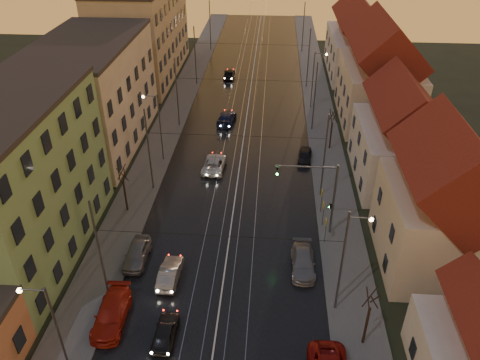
% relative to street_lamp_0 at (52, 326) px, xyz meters
% --- Properties ---
extents(road, '(16.00, 120.00, 0.04)m').
position_rel_street_lamp_0_xyz_m(road, '(9.10, 38.00, -4.87)').
color(road, black).
rests_on(road, ground).
extents(sidewalk_left, '(4.00, 120.00, 0.15)m').
position_rel_street_lamp_0_xyz_m(sidewalk_left, '(-0.90, 38.00, -4.81)').
color(sidewalk_left, '#4C4C4C').
rests_on(sidewalk_left, ground).
extents(sidewalk_right, '(4.00, 120.00, 0.15)m').
position_rel_street_lamp_0_xyz_m(sidewalk_right, '(19.10, 38.00, -4.81)').
color(sidewalk_right, '#4C4C4C').
rests_on(sidewalk_right, ground).
extents(tram_rail_0, '(0.06, 120.00, 0.03)m').
position_rel_street_lamp_0_xyz_m(tram_rail_0, '(6.90, 38.00, -4.83)').
color(tram_rail_0, gray).
rests_on(tram_rail_0, road).
extents(tram_rail_1, '(0.06, 120.00, 0.03)m').
position_rel_street_lamp_0_xyz_m(tram_rail_1, '(8.33, 38.00, -4.83)').
color(tram_rail_1, gray).
rests_on(tram_rail_1, road).
extents(tram_rail_2, '(0.06, 120.00, 0.03)m').
position_rel_street_lamp_0_xyz_m(tram_rail_2, '(9.87, 38.00, -4.83)').
color(tram_rail_2, gray).
rests_on(tram_rail_2, road).
extents(tram_rail_3, '(0.06, 120.00, 0.03)m').
position_rel_street_lamp_0_xyz_m(tram_rail_3, '(11.30, 38.00, -4.83)').
color(tram_rail_3, gray).
rests_on(tram_rail_3, road).
extents(apartment_left_1, '(10.00, 18.00, 13.00)m').
position_rel_street_lamp_0_xyz_m(apartment_left_1, '(-8.40, 12.00, 1.61)').
color(apartment_left_1, '#6D9C63').
rests_on(apartment_left_1, ground).
extents(apartment_left_2, '(10.00, 20.00, 12.00)m').
position_rel_street_lamp_0_xyz_m(apartment_left_2, '(-8.40, 32.00, 1.11)').
color(apartment_left_2, tan).
rests_on(apartment_left_2, ground).
extents(apartment_left_3, '(10.00, 24.00, 14.00)m').
position_rel_street_lamp_0_xyz_m(apartment_left_3, '(-8.40, 56.00, 2.11)').
color(apartment_left_3, '#9E8766').
rests_on(apartment_left_3, ground).
extents(house_right_1, '(8.67, 10.20, 10.80)m').
position_rel_street_lamp_0_xyz_m(house_right_1, '(26.10, 13.00, 0.56)').
color(house_right_1, beige).
rests_on(house_right_1, ground).
extents(house_right_2, '(9.18, 12.24, 9.20)m').
position_rel_street_lamp_0_xyz_m(house_right_2, '(26.10, 26.00, -0.24)').
color(house_right_2, beige).
rests_on(house_right_2, ground).
extents(house_right_3, '(9.18, 14.28, 11.50)m').
position_rel_street_lamp_0_xyz_m(house_right_3, '(26.10, 41.00, 0.92)').
color(house_right_3, beige).
rests_on(house_right_3, ground).
extents(house_right_4, '(9.18, 16.32, 10.00)m').
position_rel_street_lamp_0_xyz_m(house_right_4, '(26.10, 59.00, 0.16)').
color(house_right_4, beige).
rests_on(house_right_4, ground).
extents(catenary_pole_l_1, '(0.16, 0.16, 9.00)m').
position_rel_street_lamp_0_xyz_m(catenary_pole_l_1, '(0.50, 7.00, -0.39)').
color(catenary_pole_l_1, '#595B60').
rests_on(catenary_pole_l_1, ground).
extents(catenary_pole_r_1, '(0.16, 0.16, 9.00)m').
position_rel_street_lamp_0_xyz_m(catenary_pole_r_1, '(17.70, 7.00, -0.39)').
color(catenary_pole_r_1, '#595B60').
rests_on(catenary_pole_r_1, ground).
extents(catenary_pole_l_2, '(0.16, 0.16, 9.00)m').
position_rel_street_lamp_0_xyz_m(catenary_pole_l_2, '(0.50, 22.00, -0.39)').
color(catenary_pole_l_2, '#595B60').
rests_on(catenary_pole_l_2, ground).
extents(catenary_pole_r_2, '(0.16, 0.16, 9.00)m').
position_rel_street_lamp_0_xyz_m(catenary_pole_r_2, '(17.70, 22.00, -0.39)').
color(catenary_pole_r_2, '#595B60').
rests_on(catenary_pole_r_2, ground).
extents(catenary_pole_l_3, '(0.16, 0.16, 9.00)m').
position_rel_street_lamp_0_xyz_m(catenary_pole_l_3, '(0.50, 37.00, -0.39)').
color(catenary_pole_l_3, '#595B60').
rests_on(catenary_pole_l_3, ground).
extents(catenary_pole_r_3, '(0.16, 0.16, 9.00)m').
position_rel_street_lamp_0_xyz_m(catenary_pole_r_3, '(17.70, 37.00, -0.39)').
color(catenary_pole_r_3, '#595B60').
rests_on(catenary_pole_r_3, ground).
extents(catenary_pole_l_4, '(0.16, 0.16, 9.00)m').
position_rel_street_lamp_0_xyz_m(catenary_pole_l_4, '(0.50, 52.00, -0.39)').
color(catenary_pole_l_4, '#595B60').
rests_on(catenary_pole_l_4, ground).
extents(catenary_pole_r_4, '(0.16, 0.16, 9.00)m').
position_rel_street_lamp_0_xyz_m(catenary_pole_r_4, '(17.70, 52.00, -0.39)').
color(catenary_pole_r_4, '#595B60').
rests_on(catenary_pole_r_4, ground).
extents(catenary_pole_l_5, '(0.16, 0.16, 9.00)m').
position_rel_street_lamp_0_xyz_m(catenary_pole_l_5, '(0.50, 70.00, -0.39)').
color(catenary_pole_l_5, '#595B60').
rests_on(catenary_pole_l_5, ground).
extents(catenary_pole_r_5, '(0.16, 0.16, 9.00)m').
position_rel_street_lamp_0_xyz_m(catenary_pole_r_5, '(17.70, 70.00, -0.39)').
color(catenary_pole_r_5, '#595B60').
rests_on(catenary_pole_r_5, ground).
extents(street_lamp_0, '(1.75, 0.32, 8.00)m').
position_rel_street_lamp_0_xyz_m(street_lamp_0, '(0.00, 0.00, 0.00)').
color(street_lamp_0, '#595B60').
rests_on(street_lamp_0, ground).
extents(street_lamp_1, '(1.75, 0.32, 8.00)m').
position_rel_street_lamp_0_xyz_m(street_lamp_1, '(18.21, 8.00, 0.00)').
color(street_lamp_1, '#595B60').
rests_on(street_lamp_1, ground).
extents(street_lamp_2, '(1.75, 0.32, 8.00)m').
position_rel_street_lamp_0_xyz_m(street_lamp_2, '(0.00, 28.00, 0.00)').
color(street_lamp_2, '#595B60').
rests_on(street_lamp_2, ground).
extents(street_lamp_3, '(1.75, 0.32, 8.00)m').
position_rel_street_lamp_0_xyz_m(street_lamp_3, '(18.21, 44.00, 0.00)').
color(street_lamp_3, '#595B60').
rests_on(street_lamp_3, ground).
extents(traffic_light_mast, '(5.30, 0.32, 7.20)m').
position_rel_street_lamp_0_xyz_m(traffic_light_mast, '(17.10, 16.00, -0.29)').
color(traffic_light_mast, '#595B60').
rests_on(traffic_light_mast, ground).
extents(bare_tree_0, '(1.09, 1.09, 5.11)m').
position_rel_street_lamp_0_xyz_m(bare_tree_0, '(-1.09, 18.00, -2.40)').
color(bare_tree_0, black).
rests_on(bare_tree_0, ground).
extents(bare_tree_1, '(1.09, 1.09, 5.11)m').
position_rel_street_lamp_0_xyz_m(bare_tree_1, '(19.31, 4.00, -2.40)').
color(bare_tree_1, black).
rests_on(bare_tree_1, ground).
extents(bare_tree_2, '(1.09, 1.09, 5.11)m').
position_rel_street_lamp_0_xyz_m(bare_tree_2, '(19.51, 32.00, -2.40)').
color(bare_tree_2, black).
rests_on(bare_tree_2, ground).
extents(driving_car_0, '(1.55, 3.72, 1.26)m').
position_rel_street_lamp_0_xyz_m(driving_car_0, '(5.68, 3.50, -4.26)').
color(driving_car_0, black).
rests_on(driving_car_0, ground).
extents(driving_car_1, '(1.54, 4.16, 1.36)m').
position_rel_street_lamp_0_xyz_m(driving_car_1, '(4.85, 9.19, -4.21)').
color(driving_car_1, gray).
rests_on(driving_car_1, ground).
extents(driving_car_2, '(2.50, 4.95, 1.34)m').
position_rel_street_lamp_0_xyz_m(driving_car_2, '(6.37, 26.45, -4.21)').
color(driving_car_2, silver).
rests_on(driving_car_2, ground).
extents(driving_car_3, '(2.49, 5.12, 1.43)m').
position_rel_street_lamp_0_xyz_m(driving_car_3, '(6.57, 38.35, -4.17)').
color(driving_car_3, '#161E43').
rests_on(driving_car_3, ground).
extents(driving_car_4, '(1.76, 4.31, 1.46)m').
position_rel_street_lamp_0_xyz_m(driving_car_4, '(5.38, 55.19, -4.15)').
color(driving_car_4, black).
rests_on(driving_car_4, ground).
extents(parked_left_2, '(2.27, 5.23, 1.50)m').
position_rel_street_lamp_0_xyz_m(parked_left_2, '(1.50, 4.72, -4.14)').
color(parked_left_2, '#A91E10').
rests_on(parked_left_2, ground).
extents(parked_left_3, '(1.76, 4.35, 1.48)m').
position_rel_street_lamp_0_xyz_m(parked_left_3, '(1.66, 11.22, -4.15)').
color(parked_left_3, gray).
rests_on(parked_left_3, ground).
extents(parked_right_1, '(1.95, 4.69, 1.36)m').
position_rel_street_lamp_0_xyz_m(parked_right_1, '(15.47, 11.24, -4.21)').
color(parked_right_1, gray).
rests_on(parked_right_1, ground).
extents(parked_right_2, '(1.88, 3.79, 1.24)m').
position_rel_street_lamp_0_xyz_m(parked_right_2, '(16.43, 29.04, -4.27)').
color(parked_right_2, black).
rests_on(parked_right_2, ground).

